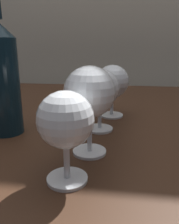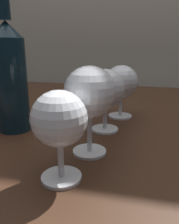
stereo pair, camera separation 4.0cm
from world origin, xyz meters
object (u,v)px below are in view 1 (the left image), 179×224
object	(u,v)px
wine_glass_chardonnay	(112,82)
wine_glass_white	(65,121)
wine_glass_port	(100,90)
wine_bottle	(2,77)
wine_glass_rose	(90,93)

from	to	relation	value
wine_glass_chardonnay	wine_glass_white	bearing A→B (deg)	-99.18
wine_glass_port	wine_bottle	size ratio (longest dim) A/B	0.45
wine_glass_white	wine_bottle	world-z (taller)	wine_bottle
wine_glass_rose	wine_glass_chardonnay	world-z (taller)	wine_glass_rose
wine_glass_white	wine_glass_rose	size ratio (longest dim) A/B	0.84
wine_bottle	wine_glass_rose	bearing A→B (deg)	-21.01
wine_glass_chardonnay	wine_bottle	distance (m)	0.28
wine_glass_white	wine_glass_rose	distance (m)	0.10
wine_glass_port	wine_glass_chardonnay	bearing A→B (deg)	77.88
wine_bottle	wine_glass_port	bearing A→B (deg)	12.09
wine_glass_rose	wine_glass_white	bearing A→B (deg)	-102.69
wine_glass_chardonnay	wine_glass_port	bearing A→B (deg)	-102.12
wine_glass_port	wine_glass_chardonnay	size ratio (longest dim) A/B	1.00
wine_glass_port	wine_glass_chardonnay	world-z (taller)	same
wine_glass_white	wine_glass_rose	world-z (taller)	wine_glass_rose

